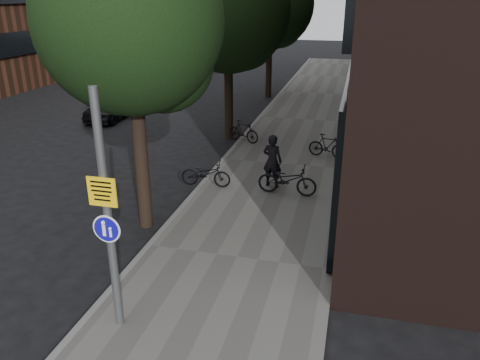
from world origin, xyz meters
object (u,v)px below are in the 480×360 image
(pedestrian, at_px, (272,161))
(parked_bike_facade_near, at_px, (287,180))
(signpost, at_px, (108,215))
(parked_car_near, at_px, (112,106))

(pedestrian, bearing_deg, parked_bike_facade_near, 147.86)
(pedestrian, relative_size, parked_bike_facade_near, 0.95)
(signpost, height_order, pedestrian, signpost)
(signpost, distance_m, pedestrian, 7.60)
(pedestrian, xyz_separation_m, parked_car_near, (-9.44, 7.13, -0.33))
(signpost, bearing_deg, parked_bike_facade_near, 72.92)
(pedestrian, relative_size, parked_car_near, 0.45)
(signpost, relative_size, parked_bike_facade_near, 2.46)
(parked_bike_facade_near, bearing_deg, parked_car_near, 54.74)
(signpost, distance_m, parked_bike_facade_near, 7.33)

